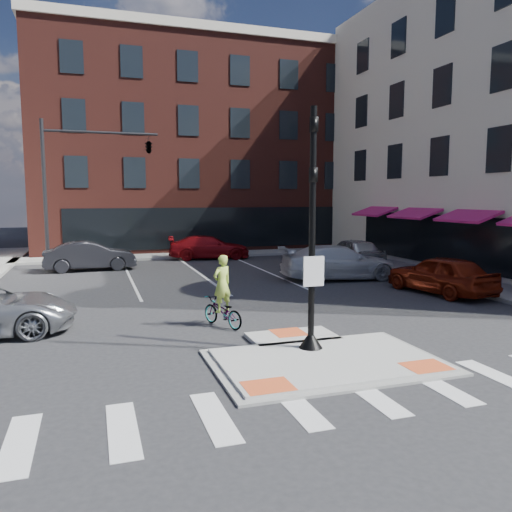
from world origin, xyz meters
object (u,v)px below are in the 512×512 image
object	(u,v)px
white_pickup	(339,262)
red_sedan	(441,274)
bg_car_dark	(90,256)
cyclist	(222,303)
bg_car_red	(209,247)
bg_car_silver	(353,252)

from	to	relation	value
white_pickup	red_sedan	bearing A→B (deg)	-146.99
bg_car_dark	cyclist	size ratio (longest dim) A/B	2.15
bg_car_red	cyclist	distance (m)	16.85
cyclist	white_pickup	bearing A→B (deg)	-162.81
bg_car_silver	white_pickup	bearing A→B (deg)	53.84
red_sedan	cyclist	size ratio (longest dim) A/B	2.13
bg_car_silver	cyclist	size ratio (longest dim) A/B	2.18
red_sedan	bg_car_red	xyz separation A→B (m)	(-6.39, 14.26, -0.05)
bg_car_dark	bg_car_silver	world-z (taller)	bg_car_silver
bg_car_dark	cyclist	xyz separation A→B (m)	(3.85, -13.61, -0.04)
white_pickup	bg_car_silver	bearing A→B (deg)	-30.46
bg_car_silver	cyclist	distance (m)	14.68
white_pickup	cyclist	world-z (taller)	cyclist
bg_car_silver	bg_car_red	distance (m)	9.20
red_sedan	bg_car_silver	xyz separation A→B (m)	(0.55, 8.21, 0.02)
bg_car_dark	white_pickup	bearing A→B (deg)	-123.80
red_sedan	bg_car_dark	distance (m)	17.70
bg_car_dark	bg_car_red	world-z (taller)	bg_car_dark
bg_car_silver	bg_car_red	size ratio (longest dim) A/B	0.94
white_pickup	bg_car_dark	bearing A→B (deg)	65.64
red_sedan	bg_car_red	bearing A→B (deg)	-75.06
white_pickup	cyclist	distance (m)	10.11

